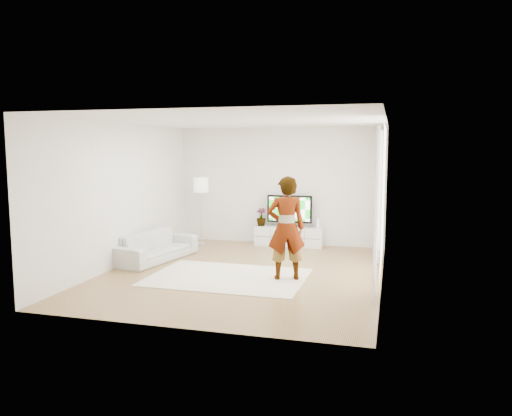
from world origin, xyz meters
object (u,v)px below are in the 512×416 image
(rug, at_px, (228,277))
(media_console, at_px, (289,236))
(floor_lamp, at_px, (201,188))
(television, at_px, (290,210))
(sofa, at_px, (156,246))
(player, at_px, (286,228))

(rug, bearing_deg, media_console, 81.54)
(rug, xyz_separation_m, floor_lamp, (-1.62, 2.85, 1.36))
(rug, bearing_deg, television, 81.62)
(television, bearing_deg, rug, -98.38)
(floor_lamp, bearing_deg, television, 9.93)
(television, relative_size, sofa, 0.54)
(media_console, height_order, floor_lamp, floor_lamp)
(player, bearing_deg, television, -98.03)
(media_console, bearing_deg, rug, -98.46)
(sofa, relative_size, floor_lamp, 1.25)
(rug, xyz_separation_m, player, (1.04, 0.15, 0.92))
(television, relative_size, player, 0.59)
(rug, bearing_deg, player, 8.42)
(sofa, height_order, floor_lamp, floor_lamp)
(rug, relative_size, sofa, 1.37)
(media_console, height_order, rug, media_console)
(media_console, relative_size, sofa, 0.80)
(media_console, xyz_separation_m, player, (0.56, -3.03, 0.70))
(media_console, bearing_deg, television, 90.00)
(sofa, xyz_separation_m, floor_lamp, (0.26, 1.91, 1.07))
(media_console, relative_size, player, 0.89)
(player, height_order, sofa, player)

